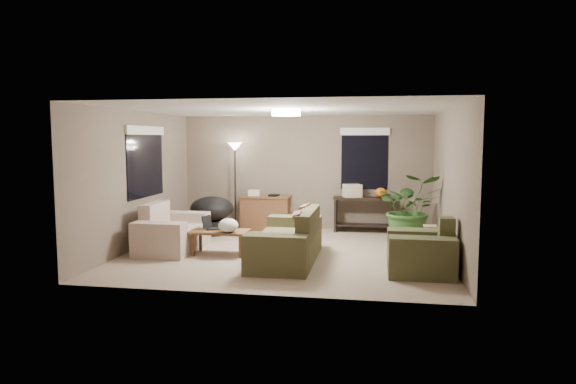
% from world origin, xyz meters
% --- Properties ---
extents(room_shell, '(5.50, 5.50, 5.50)m').
position_xyz_m(room_shell, '(0.00, 0.00, 1.25)').
color(room_shell, gray).
rests_on(room_shell, ground).
extents(main_sofa, '(0.95, 2.20, 0.85)m').
position_xyz_m(main_sofa, '(0.15, -0.60, 0.29)').
color(main_sofa, brown).
rests_on(main_sofa, ground).
extents(throw_pillows, '(0.27, 1.37, 0.47)m').
position_xyz_m(throw_pillows, '(0.41, -0.60, 0.65)').
color(throw_pillows, '#8C7251').
rests_on(throw_pillows, main_sofa).
extents(loveseat, '(0.90, 1.60, 0.85)m').
position_xyz_m(loveseat, '(-2.08, -0.14, 0.30)').
color(loveseat, beige).
rests_on(loveseat, ground).
extents(armchair, '(0.95, 1.00, 0.85)m').
position_xyz_m(armchair, '(2.23, -1.06, 0.30)').
color(armchair, brown).
rests_on(armchair, ground).
extents(coffee_table, '(1.00, 0.55, 0.42)m').
position_xyz_m(coffee_table, '(-1.11, -0.35, 0.36)').
color(coffee_table, brown).
rests_on(coffee_table, ground).
extents(laptop, '(0.42, 0.31, 0.24)m').
position_xyz_m(laptop, '(-1.27, -0.25, 0.48)').
color(laptop, black).
rests_on(laptop, coffee_table).
extents(plastic_bag, '(0.37, 0.34, 0.24)m').
position_xyz_m(plastic_bag, '(-0.91, -0.50, 0.54)').
color(plastic_bag, white).
rests_on(plastic_bag, coffee_table).
extents(desk, '(1.10, 0.50, 0.75)m').
position_xyz_m(desk, '(-0.83, 2.16, 0.38)').
color(desk, brown).
rests_on(desk, ground).
extents(desk_papers, '(0.70, 0.29, 0.12)m').
position_xyz_m(desk_papers, '(-0.99, 2.14, 0.80)').
color(desk_papers, silver).
rests_on(desk_papers, desk).
extents(console_table, '(1.30, 0.40, 0.75)m').
position_xyz_m(console_table, '(1.31, 2.23, 0.44)').
color(console_table, black).
rests_on(console_table, ground).
extents(pumpkin, '(0.33, 0.33, 0.21)m').
position_xyz_m(pumpkin, '(1.66, 2.23, 0.85)').
color(pumpkin, orange).
rests_on(pumpkin, console_table).
extents(cardboard_box, '(0.44, 0.38, 0.27)m').
position_xyz_m(cardboard_box, '(1.06, 2.23, 0.89)').
color(cardboard_box, beige).
rests_on(cardboard_box, console_table).
extents(papasan_chair, '(1.14, 1.14, 0.80)m').
position_xyz_m(papasan_chair, '(-1.82, 1.42, 0.47)').
color(papasan_chair, black).
rests_on(papasan_chair, ground).
extents(floor_lamp, '(0.32, 0.32, 1.91)m').
position_xyz_m(floor_lamp, '(-1.51, 2.15, 1.60)').
color(floor_lamp, black).
rests_on(floor_lamp, ground).
extents(ceiling_fixture, '(0.50, 0.50, 0.10)m').
position_xyz_m(ceiling_fixture, '(0.00, 0.00, 2.44)').
color(ceiling_fixture, white).
rests_on(ceiling_fixture, room_shell).
extents(houseplant, '(1.21, 1.34, 1.05)m').
position_xyz_m(houseplant, '(2.20, 1.23, 0.52)').
color(houseplant, '#2D5923').
rests_on(houseplant, ground).
extents(cat_scratching_post, '(0.32, 0.32, 0.50)m').
position_xyz_m(cat_scratching_post, '(2.48, 0.29, 0.21)').
color(cat_scratching_post, tan).
rests_on(cat_scratching_post, ground).
extents(window_left, '(0.05, 1.56, 1.33)m').
position_xyz_m(window_left, '(-2.73, 0.30, 1.78)').
color(window_left, black).
rests_on(window_left, room_shell).
extents(window_back, '(1.06, 0.05, 1.33)m').
position_xyz_m(window_back, '(1.30, 2.48, 1.79)').
color(window_back, black).
rests_on(window_back, room_shell).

